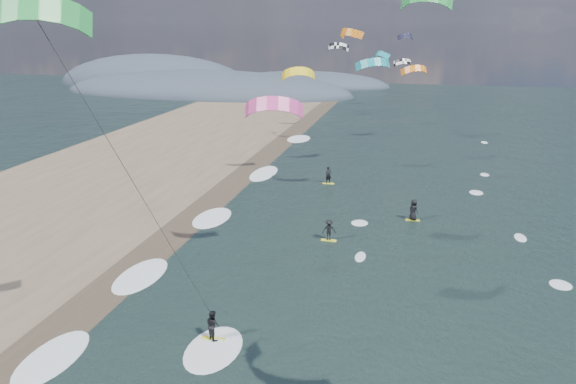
# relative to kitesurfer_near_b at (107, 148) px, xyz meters

# --- Properties ---
(wet_sand_strip) EXTENTS (3.00, 240.00, 0.00)m
(wet_sand_strip) POSITION_rel_kitesurfer_near_b_xyz_m (-5.60, 4.97, -10.44)
(wet_sand_strip) COLOR #382D23
(wet_sand_strip) RESTS_ON ground
(coastal_hills) EXTENTS (80.00, 41.00, 15.00)m
(coastal_hills) POSITION_rel_kitesurfer_near_b_xyz_m (-38.44, 102.83, -10.44)
(coastal_hills) COLOR #3D4756
(coastal_hills) RESTS_ON ground
(kitesurfer_near_b) EXTENTS (6.92, 8.59, 16.35)m
(kitesurfer_near_b) POSITION_rel_kitesurfer_near_b_xyz_m (0.00, 0.00, 0.00)
(kitesurfer_near_b) COLOR yellow
(kitesurfer_near_b) RESTS_ON ground
(far_kitesurfers) EXTENTS (9.26, 15.18, 1.70)m
(far_kitesurfers) POSITION_rel_kitesurfer_near_b_xyz_m (7.29, 23.27, -9.62)
(far_kitesurfers) COLOR yellow
(far_kitesurfers) RESTS_ON ground
(bg_kite_field) EXTENTS (14.41, 71.92, 8.88)m
(bg_kite_field) POSITION_rel_kitesurfer_near_b_xyz_m (5.98, 46.51, 1.40)
(bg_kite_field) COLOR gray
(bg_kite_field) RESTS_ON ground
(shoreline_surf) EXTENTS (2.40, 79.40, 0.11)m
(shoreline_surf) POSITION_rel_kitesurfer_near_b_xyz_m (-4.40, 9.72, -10.44)
(shoreline_surf) COLOR white
(shoreline_surf) RESTS_ON ground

